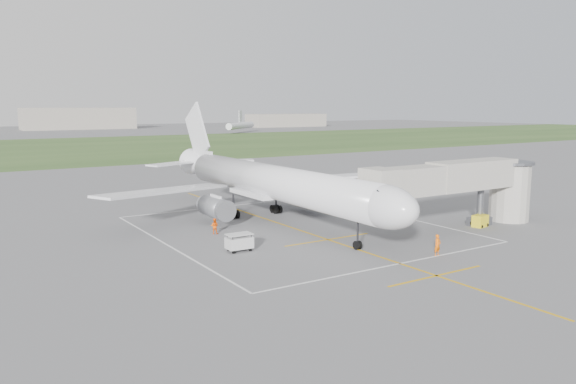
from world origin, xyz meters
TOP-DOWN VIEW (x-y plane):
  - ground at (0.00, 0.00)m, footprint 700.00×700.00m
  - grass_strip at (0.00, 130.00)m, footprint 700.00×120.00m
  - apron_markings at (0.00, -5.82)m, footprint 28.20×60.00m
  - airliner at (-0.00, 0.75)m, footprint 38.93×46.75m
  - jet_bridge at (15.72, -13.50)m, footprint 23.40×5.00m
  - gpu_unit at (17.38, -14.10)m, footprint 1.91×1.49m
  - baggage_cart at (-9.34, -9.25)m, footprint 2.34×1.44m
  - ramp_worker_nose at (4.54, -19.87)m, footprint 0.70×0.48m
  - ramp_worker_wing at (-8.24, -1.73)m, footprint 0.99×0.96m
  - distant_aircraft at (11.22, 174.08)m, footprint 189.21×64.95m

SIDE VIEW (x-z plane):
  - ground at x=0.00m, z-range 0.00..0.00m
  - apron_markings at x=0.00m, z-range 0.00..0.01m
  - grass_strip at x=0.00m, z-range 0.00..0.02m
  - gpu_unit at x=17.38m, z-range -0.01..1.29m
  - ramp_worker_wing at x=-8.24m, z-range 0.00..1.61m
  - baggage_cart at x=-9.34m, z-range 0.02..1.62m
  - ramp_worker_nose at x=4.54m, z-range 0.00..1.87m
  - distant_aircraft at x=11.22m, z-range -0.84..8.01m
  - airliner at x=0.00m, z-range -2.37..11.15m
  - jet_bridge at x=15.72m, z-range 1.14..8.34m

